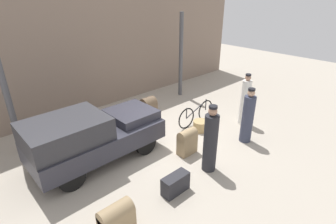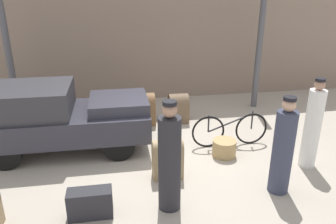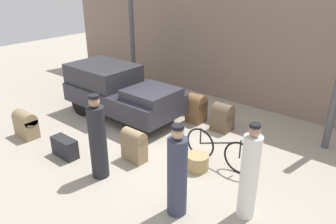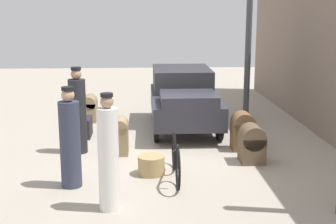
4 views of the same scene
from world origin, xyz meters
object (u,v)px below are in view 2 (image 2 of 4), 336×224
(porter_carrying_trunk, at_px, (170,161))
(trunk_umber_medium, at_px, (90,203))
(wicker_basket, at_px, (224,148))
(truck, at_px, (57,115))
(suitcase_small_leather, at_px, (146,108))
(trunk_large_brown, at_px, (178,108))
(conductor_in_dark_uniform, at_px, (313,127))
(porter_standing_middle, at_px, (283,150))
(bicycle, at_px, (230,130))
(suitcase_black_upright, at_px, (168,157))

(porter_carrying_trunk, xyz_separation_m, trunk_umber_medium, (-1.29, -0.03, -0.63))
(wicker_basket, height_order, porter_carrying_trunk, porter_carrying_trunk)
(truck, bearing_deg, suitcase_small_leather, 29.03)
(porter_carrying_trunk, relative_size, suitcase_small_leather, 2.21)
(trunk_large_brown, bearing_deg, conductor_in_dark_uniform, -51.84)
(trunk_large_brown, bearing_deg, trunk_umber_medium, -120.53)
(suitcase_small_leather, bearing_deg, porter_standing_middle, -59.81)
(porter_standing_middle, relative_size, trunk_large_brown, 2.28)
(truck, distance_m, suitcase_small_leather, 2.40)
(wicker_basket, bearing_deg, bicycle, 58.47)
(wicker_basket, xyz_separation_m, suitcase_black_upright, (-1.36, -0.64, 0.24))
(wicker_basket, distance_m, porter_standing_middle, 1.65)
(porter_standing_middle, xyz_separation_m, trunk_umber_medium, (-3.30, -0.16, -0.59))
(trunk_umber_medium, height_order, suitcase_small_leather, suitcase_small_leather)
(bicycle, distance_m, suitcase_small_leather, 2.40)
(wicker_basket, bearing_deg, truck, 165.63)
(truck, distance_m, trunk_umber_medium, 2.69)
(porter_carrying_trunk, relative_size, trunk_umber_medium, 2.67)
(suitcase_black_upright, bearing_deg, bicycle, 33.66)
(porter_carrying_trunk, bearing_deg, porter_standing_middle, 3.85)
(porter_carrying_trunk, bearing_deg, conductor_in_dark_uniform, 16.12)
(wicker_basket, distance_m, suitcase_small_leather, 2.56)
(truck, height_order, suitcase_black_upright, truck)
(trunk_umber_medium, distance_m, suitcase_black_upright, 1.71)
(wicker_basket, bearing_deg, suitcase_black_upright, -154.81)
(suitcase_black_upright, bearing_deg, porter_carrying_trunk, -97.50)
(conductor_in_dark_uniform, bearing_deg, bicycle, 138.45)
(suitcase_black_upright, distance_m, suitcase_small_leather, 2.71)
(porter_standing_middle, height_order, trunk_large_brown, porter_standing_middle)
(trunk_umber_medium, bearing_deg, suitcase_black_upright, 33.85)
(wicker_basket, bearing_deg, trunk_umber_medium, -150.21)
(porter_standing_middle, distance_m, trunk_large_brown, 3.70)
(wicker_basket, relative_size, porter_standing_middle, 0.29)
(porter_standing_middle, relative_size, conductor_in_dark_uniform, 0.96)
(bicycle, distance_m, trunk_umber_medium, 3.66)
(truck, height_order, trunk_large_brown, truck)
(bicycle, height_order, wicker_basket, bicycle)
(porter_carrying_trunk, height_order, suitcase_black_upright, porter_carrying_trunk)
(suitcase_small_leather, bearing_deg, suitcase_black_upright, -87.14)
(bicycle, bearing_deg, porter_carrying_trunk, -131.16)
(trunk_umber_medium, bearing_deg, wicker_basket, 29.79)
(bicycle, bearing_deg, porter_standing_middle, -82.06)
(truck, distance_m, porter_carrying_trunk, 3.24)
(suitcase_black_upright, bearing_deg, wicker_basket, 25.19)
(suitcase_black_upright, bearing_deg, truck, 144.90)
(trunk_large_brown, distance_m, suitcase_black_upright, 2.81)
(trunk_large_brown, xyz_separation_m, suitcase_small_leather, (-0.88, -0.01, 0.04))
(bicycle, xyz_separation_m, porter_standing_middle, (0.26, -1.87, 0.44))
(bicycle, height_order, porter_standing_middle, porter_standing_middle)
(wicker_basket, bearing_deg, suitcase_small_leather, 125.87)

